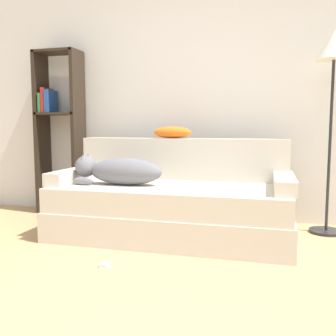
{
  "coord_description": "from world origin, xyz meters",
  "views": [
    {
      "loc": [
        0.55,
        -1.21,
        0.89
      ],
      "look_at": [
        -0.19,
        1.58,
        0.57
      ],
      "focal_mm": 40.0,
      "sensor_mm": 36.0,
      "label": 1
    }
  ],
  "objects": [
    {
      "name": "bookshelf",
      "position": [
        -1.54,
        2.25,
        0.93
      ],
      "size": [
        0.46,
        0.26,
        1.66
      ],
      "color": "#2D2319",
      "rests_on": "ground_plane"
    },
    {
      "name": "couch_arm_left",
      "position": [
        -1.06,
        1.67,
        0.48
      ],
      "size": [
        0.15,
        0.7,
        0.11
      ],
      "color": "beige",
      "rests_on": "couch"
    },
    {
      "name": "couch",
      "position": [
        -0.19,
        1.68,
        0.21
      ],
      "size": [
        1.89,
        0.89,
        0.42
      ],
      "color": "beige",
      "rests_on": "ground_plane"
    },
    {
      "name": "floor_lamp",
      "position": [
        1.05,
        2.12,
        1.4
      ],
      "size": [
        0.29,
        0.29,
        1.67
      ],
      "color": "#232326",
      "rests_on": "ground_plane"
    },
    {
      "name": "wall_back",
      "position": [
        0.0,
        2.43,
        1.35
      ],
      "size": [
        7.94,
        0.06,
        2.7
      ],
      "color": "silver",
      "rests_on": "ground_plane"
    },
    {
      "name": "couch_backrest",
      "position": [
        -0.19,
        2.05,
        0.61
      ],
      "size": [
        1.85,
        0.15,
        0.37
      ],
      "color": "beige",
      "rests_on": "couch"
    },
    {
      "name": "throw_pillow",
      "position": [
        -0.28,
        2.07,
        0.84
      ],
      "size": [
        0.35,
        0.15,
        0.1
      ],
      "color": "orange",
      "rests_on": "couch_backrest"
    },
    {
      "name": "dog",
      "position": [
        -0.62,
        1.61,
        0.54
      ],
      "size": [
        0.75,
        0.24,
        0.25
      ],
      "color": "slate",
      "rests_on": "couch"
    },
    {
      "name": "laptop",
      "position": [
        0.0,
        1.6,
        0.43
      ],
      "size": [
        0.37,
        0.3,
        0.02
      ],
      "rotation": [
        0.0,
        0.0,
        0.2
      ],
      "color": "silver",
      "rests_on": "couch"
    },
    {
      "name": "power_adapter",
      "position": [
        -0.43,
        0.92,
        0.01
      ],
      "size": [
        0.06,
        0.06,
        0.03
      ],
      "color": "white",
      "rests_on": "ground_plane"
    },
    {
      "name": "couch_arm_right",
      "position": [
        0.68,
        1.67,
        0.48
      ],
      "size": [
        0.15,
        0.7,
        0.11
      ],
      "color": "beige",
      "rests_on": "couch"
    }
  ]
}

